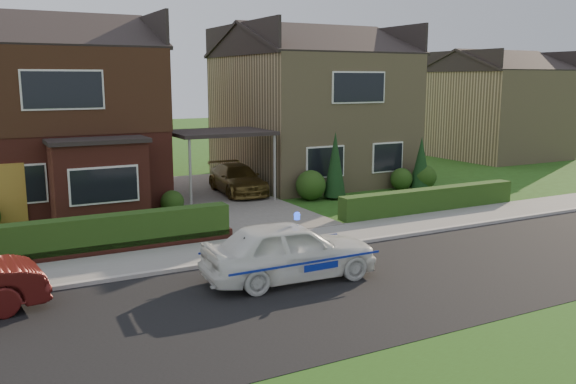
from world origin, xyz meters
TOP-DOWN VIEW (x-y plane):
  - ground at (0.00, 0.00)m, footprint 120.00×120.00m
  - road at (0.00, 0.00)m, footprint 60.00×6.00m
  - kerb at (0.00, 3.05)m, footprint 60.00×0.16m
  - sidewalk at (0.00, 4.10)m, footprint 60.00×2.00m
  - grass_verge at (0.00, -5.00)m, footprint 60.00×4.00m
  - driveway at (0.00, 11.00)m, footprint 3.80×12.00m
  - house_left at (-5.78, 13.90)m, footprint 7.50×9.53m
  - house_right at (5.80, 13.99)m, footprint 7.50×8.06m
  - carport_link at (0.00, 10.95)m, footprint 3.80×3.00m
  - dwarf_wall at (-5.80, 5.30)m, footprint 7.70×0.25m
  - hedge_left at (-5.80, 5.45)m, footprint 7.50×0.55m
  - hedge_right at (5.80, 5.35)m, footprint 7.50×0.55m
  - shrub_left_mid at (-4.00, 9.30)m, footprint 1.32×1.32m
  - shrub_left_near at (-2.40, 9.60)m, footprint 0.84×0.84m
  - shrub_right_near at (3.20, 9.40)m, footprint 1.20×1.20m
  - shrub_right_mid at (7.80, 9.50)m, footprint 0.96×0.96m
  - shrub_right_far at (8.80, 9.20)m, footprint 1.08×1.08m
  - conifer_a at (4.20, 9.20)m, footprint 0.90×0.90m
  - conifer_b at (8.60, 9.20)m, footprint 0.90×0.90m
  - neighbour_right at (20.00, 16.00)m, footprint 6.50×7.00m
  - police_car at (-2.15, 1.20)m, footprint 3.87×4.31m
  - driveway_car at (1.00, 11.62)m, footprint 1.94×4.11m
  - potted_plant_a at (-7.12, 6.68)m, footprint 0.42×0.31m
  - potted_plant_b at (-2.84, 7.03)m, footprint 0.51×0.45m
  - potted_plant_c at (-2.50, 6.00)m, footprint 0.50×0.50m

SIDE VIEW (x-z plane):
  - ground at x=0.00m, z-range 0.00..0.00m
  - road at x=0.00m, z-range -0.01..0.01m
  - grass_verge at x=0.00m, z-range -0.01..0.01m
  - hedge_left at x=-5.80m, z-range -0.45..0.45m
  - hedge_right at x=5.80m, z-range -0.40..0.40m
  - sidewalk at x=0.00m, z-range 0.00..0.10m
  - kerb at x=0.00m, z-range 0.00..0.12m
  - driveway at x=0.00m, z-range 0.00..0.12m
  - dwarf_wall at x=-5.80m, z-range 0.00..0.36m
  - potted_plant_a at x=-7.12m, z-range 0.00..0.74m
  - potted_plant_b at x=-2.84m, z-range 0.00..0.79m
  - potted_plant_c at x=-2.50m, z-range 0.00..0.80m
  - shrub_left_near at x=-2.40m, z-range 0.00..0.84m
  - shrub_right_mid at x=7.80m, z-range 0.00..0.96m
  - shrub_right_far at x=8.80m, z-range 0.00..1.08m
  - shrub_right_near at x=3.20m, z-range 0.00..1.20m
  - shrub_left_mid at x=-4.00m, z-range 0.00..1.32m
  - driveway_car at x=1.00m, z-range 0.12..1.28m
  - police_car at x=-2.15m, z-range -0.08..1.52m
  - conifer_b at x=8.60m, z-range 0.00..2.20m
  - conifer_a at x=4.20m, z-range 0.00..2.60m
  - neighbour_right at x=20.00m, z-range 0.00..5.20m
  - carport_link at x=0.00m, z-range 1.27..4.04m
  - house_right at x=5.80m, z-range 0.04..7.29m
  - house_left at x=-5.78m, z-range 0.19..7.44m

